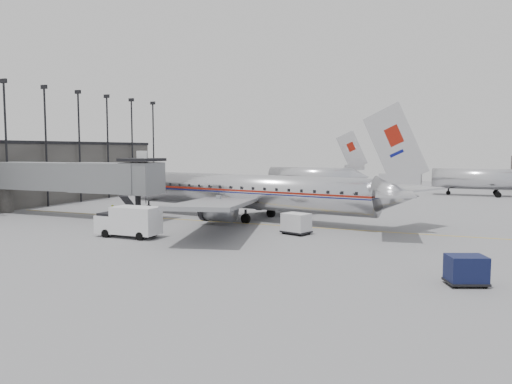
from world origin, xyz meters
TOP-DOWN VIEW (x-y plane):
  - ground at (0.00, 0.00)m, footprint 160.00×160.00m
  - terminal at (-34.00, 10.00)m, footprint 12.00×46.00m
  - apron_line at (3.00, 6.00)m, footprint 60.00×0.15m
  - jet_bridge at (-16.66, 3.67)m, footprint 21.00×6.20m
  - floodlight_masts at (-27.50, 13.00)m, footprint 0.90×42.25m
  - distant_aircraft_near at (-1.79, 42.00)m, footprint 16.39×3.20m
  - distant_aircraft_mid at (24.21, 46.00)m, footprint 16.39×3.20m
  - airliner at (0.71, 8.88)m, footprint 35.84×32.94m
  - service_van at (-4.45, -4.56)m, footprint 5.45×2.22m
  - baggage_cart_navy at (21.28, -10.00)m, footprint 2.50×2.22m
  - baggage_cart_white at (8.00, 2.00)m, footprint 2.74×2.42m
  - ramp_worker at (-12.00, 3.00)m, footprint 0.68×0.63m

SIDE VIEW (x-z plane):
  - ground at x=0.00m, z-range 0.00..0.00m
  - apron_line at x=3.00m, z-range 0.00..0.01m
  - ramp_worker at x=-12.00m, z-range 0.00..1.57m
  - baggage_cart_navy at x=21.28m, z-range 0.05..1.67m
  - baggage_cart_white at x=8.00m, z-range 0.06..1.85m
  - service_van at x=-4.45m, z-range 0.06..2.62m
  - distant_aircraft_near at x=-1.79m, z-range -2.40..7.86m
  - distant_aircraft_mid at x=24.21m, z-range -2.40..7.86m
  - airliner at x=0.71m, z-range -2.83..8.57m
  - terminal at x=-34.00m, z-range 0.00..8.00m
  - jet_bridge at x=-16.66m, z-range 0.63..7.73m
  - floodlight_masts at x=-27.50m, z-range 0.74..15.99m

